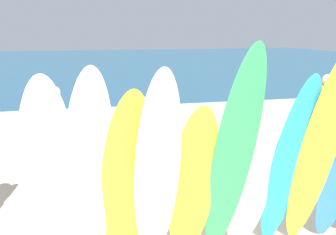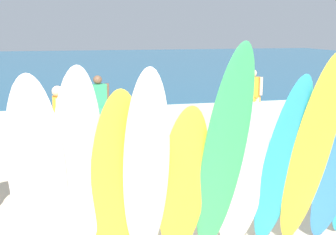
{
  "view_description": "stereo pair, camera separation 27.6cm",
  "coord_description": "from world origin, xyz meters",
  "px_view_note": "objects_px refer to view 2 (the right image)",
  "views": [
    {
      "loc": [
        -2.13,
        -5.21,
        2.67
      ],
      "look_at": [
        0.0,
        2.45,
        1.12
      ],
      "focal_mm": 49.88,
      "sensor_mm": 36.0,
      "label": 1
    },
    {
      "loc": [
        -1.86,
        -5.28,
        2.67
      ],
      "look_at": [
        0.0,
        2.45,
        1.12
      ],
      "focal_mm": 49.88,
      "sensor_mm": 36.0,
      "label": 2
    }
  ],
  "objects_px": {
    "beachgoer_strolling": "(253,92)",
    "surfboard_green_5": "(223,159)",
    "surfboard_teal_7": "(281,166)",
    "surfboard_yellow_4": "(183,186)",
    "surfboard_white_3": "(146,174)",
    "beach_chair_striped": "(318,150)",
    "surfboard_white_0": "(38,182)",
    "beachgoer_near_rack": "(330,110)",
    "surfboard_rack": "(214,194)",
    "beachgoer_photographing": "(98,102)",
    "beachgoer_midbeach": "(59,119)",
    "surfboard_white_6": "(242,180)",
    "surfboard_yellow_2": "(116,182)",
    "surfboard_white_1": "(78,175)",
    "surfboard_yellow_8": "(310,157)"
  },
  "relations": [
    {
      "from": "surfboard_rack",
      "to": "surfboard_yellow_4",
      "type": "xyz_separation_m",
      "value": [
        -0.56,
        -0.59,
        0.35
      ]
    },
    {
      "from": "surfboard_white_6",
      "to": "beachgoer_strolling",
      "type": "relative_size",
      "value": 1.33
    },
    {
      "from": "surfboard_white_1",
      "to": "surfboard_white_3",
      "type": "xyz_separation_m",
      "value": [
        0.69,
        -0.1,
        -0.0
      ]
    },
    {
      "from": "surfboard_white_0",
      "to": "beachgoer_near_rack",
      "type": "xyz_separation_m",
      "value": [
        5.73,
        3.82,
        -0.16
      ]
    },
    {
      "from": "surfboard_white_1",
      "to": "surfboard_white_3",
      "type": "relative_size",
      "value": 0.98
    },
    {
      "from": "surfboard_white_0",
      "to": "beachgoer_midbeach",
      "type": "distance_m",
      "value": 4.52
    },
    {
      "from": "surfboard_yellow_4",
      "to": "beach_chair_striped",
      "type": "height_order",
      "value": "surfboard_yellow_4"
    },
    {
      "from": "surfboard_white_0",
      "to": "surfboard_teal_7",
      "type": "height_order",
      "value": "surfboard_white_0"
    },
    {
      "from": "beachgoer_strolling",
      "to": "surfboard_white_1",
      "type": "bearing_deg",
      "value": -83.55
    },
    {
      "from": "beach_chair_striped",
      "to": "surfboard_white_0",
      "type": "bearing_deg",
      "value": -169.29
    },
    {
      "from": "surfboard_yellow_4",
      "to": "beachgoer_near_rack",
      "type": "distance_m",
      "value": 5.66
    },
    {
      "from": "beachgoer_midbeach",
      "to": "beach_chair_striped",
      "type": "height_order",
      "value": "beachgoer_midbeach"
    },
    {
      "from": "surfboard_green_5",
      "to": "beachgoer_near_rack",
      "type": "xyz_separation_m",
      "value": [
        3.81,
        3.94,
        -0.3
      ]
    },
    {
      "from": "surfboard_white_0",
      "to": "surfboard_white_1",
      "type": "xyz_separation_m",
      "value": [
        0.4,
        0.02,
        0.03
      ]
    },
    {
      "from": "surfboard_green_5",
      "to": "beachgoer_near_rack",
      "type": "height_order",
      "value": "surfboard_green_5"
    },
    {
      "from": "surfboard_green_5",
      "to": "beachgoer_midbeach",
      "type": "distance_m",
      "value": 4.94
    },
    {
      "from": "surfboard_teal_7",
      "to": "beachgoer_near_rack",
      "type": "bearing_deg",
      "value": 49.39
    },
    {
      "from": "surfboard_teal_7",
      "to": "surfboard_yellow_4",
      "type": "bearing_deg",
      "value": 177.25
    },
    {
      "from": "surfboard_white_3",
      "to": "surfboard_white_0",
      "type": "bearing_deg",
      "value": -178.64
    },
    {
      "from": "surfboard_white_0",
      "to": "beachgoer_strolling",
      "type": "height_order",
      "value": "surfboard_white_0"
    },
    {
      "from": "beachgoer_strolling",
      "to": "surfboard_green_5",
      "type": "bearing_deg",
      "value": -74.54
    },
    {
      "from": "surfboard_yellow_4",
      "to": "surfboard_white_1",
      "type": "bearing_deg",
      "value": -178.21
    },
    {
      "from": "surfboard_white_3",
      "to": "surfboard_yellow_4",
      "type": "height_order",
      "value": "surfboard_white_3"
    },
    {
      "from": "surfboard_white_1",
      "to": "surfboard_yellow_2",
      "type": "relative_size",
      "value": 1.1
    },
    {
      "from": "surfboard_white_3",
      "to": "beach_chair_striped",
      "type": "xyz_separation_m",
      "value": [
        3.81,
        2.92,
        -0.74
      ]
    },
    {
      "from": "surfboard_white_0",
      "to": "surfboard_yellow_2",
      "type": "bearing_deg",
      "value": 9.21
    },
    {
      "from": "surfboard_yellow_2",
      "to": "beachgoer_midbeach",
      "type": "relative_size",
      "value": 1.42
    },
    {
      "from": "surfboard_white_3",
      "to": "beachgoer_strolling",
      "type": "distance_m",
      "value": 8.84
    },
    {
      "from": "beach_chair_striped",
      "to": "surfboard_teal_7",
      "type": "bearing_deg",
      "value": -147.59
    },
    {
      "from": "surfboard_white_1",
      "to": "surfboard_green_5",
      "type": "distance_m",
      "value": 1.53
    },
    {
      "from": "surfboard_yellow_4",
      "to": "surfboard_white_6",
      "type": "xyz_separation_m",
      "value": [
        0.72,
        0.05,
        -0.0
      ]
    },
    {
      "from": "beachgoer_strolling",
      "to": "surfboard_rack",
      "type": "bearing_deg",
      "value": -75.85
    },
    {
      "from": "surfboard_white_3",
      "to": "beachgoer_near_rack",
      "type": "xyz_separation_m",
      "value": [
        4.64,
        3.9,
        -0.18
      ]
    },
    {
      "from": "surfboard_green_5",
      "to": "beach_chair_striped",
      "type": "xyz_separation_m",
      "value": [
        2.98,
        2.96,
        -0.85
      ]
    },
    {
      "from": "surfboard_white_0",
      "to": "beach_chair_striped",
      "type": "xyz_separation_m",
      "value": [
        4.9,
        2.84,
        -0.71
      ]
    },
    {
      "from": "surfboard_white_6",
      "to": "surfboard_yellow_8",
      "type": "xyz_separation_m",
      "value": [
        0.74,
        -0.16,
        0.27
      ]
    },
    {
      "from": "surfboard_yellow_4",
      "to": "beachgoer_midbeach",
      "type": "distance_m",
      "value": 4.66
    },
    {
      "from": "surfboard_white_6",
      "to": "surfboard_yellow_4",
      "type": "bearing_deg",
      "value": -173.5
    },
    {
      "from": "surfboard_yellow_4",
      "to": "surfboard_yellow_8",
      "type": "bearing_deg",
      "value": -3.36
    },
    {
      "from": "surfboard_white_1",
      "to": "surfboard_green_5",
      "type": "bearing_deg",
      "value": -6.67
    },
    {
      "from": "surfboard_yellow_4",
      "to": "surfboard_white_6",
      "type": "relative_size",
      "value": 1.0
    },
    {
      "from": "surfboard_white_0",
      "to": "beachgoer_near_rack",
      "type": "distance_m",
      "value": 6.89
    },
    {
      "from": "surfboard_white_3",
      "to": "beachgoer_midbeach",
      "type": "height_order",
      "value": "surfboard_white_3"
    },
    {
      "from": "surfboard_white_0",
      "to": "surfboard_teal_7",
      "type": "xyz_separation_m",
      "value": [
        2.68,
        0.02,
        -0.03
      ]
    },
    {
      "from": "beachgoer_photographing",
      "to": "surfboard_white_3",
      "type": "bearing_deg",
      "value": -110.39
    },
    {
      "from": "surfboard_yellow_4",
      "to": "beachgoer_strolling",
      "type": "distance_m",
      "value": 8.52
    },
    {
      "from": "surfboard_rack",
      "to": "surfboard_yellow_8",
      "type": "height_order",
      "value": "surfboard_yellow_8"
    },
    {
      "from": "surfboard_white_1",
      "to": "surfboard_yellow_2",
      "type": "height_order",
      "value": "surfboard_white_1"
    },
    {
      "from": "surfboard_white_3",
      "to": "beachgoer_strolling",
      "type": "bearing_deg",
      "value": 64.71
    },
    {
      "from": "surfboard_white_0",
      "to": "surfboard_yellow_8",
      "type": "bearing_deg",
      "value": 3.86
    }
  ]
}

